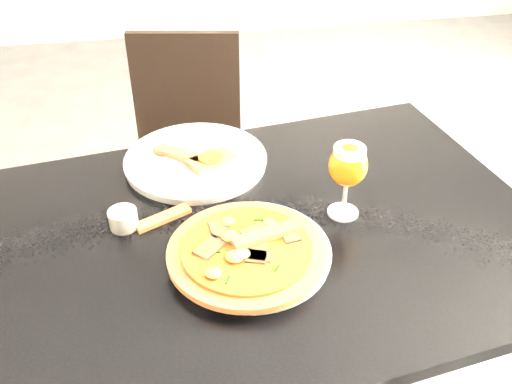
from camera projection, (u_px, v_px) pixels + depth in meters
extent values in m
plane|color=#48484A|center=(343.00, 374.00, 1.76)|extent=(6.00, 6.00, 0.00)
cube|color=black|center=(251.00, 237.00, 1.16)|extent=(1.30, 0.96, 0.03)
cylinder|color=black|center=(18.00, 308.00, 1.50)|extent=(0.05, 0.05, 0.72)
cylinder|color=black|center=(383.00, 226.00, 1.78)|extent=(0.05, 0.05, 0.72)
cube|color=black|center=(186.00, 171.00, 1.93)|extent=(0.45, 0.45, 0.04)
cylinder|color=black|center=(140.00, 250.00, 1.93)|extent=(0.03, 0.03, 0.39)
cylinder|color=black|center=(232.00, 250.00, 1.93)|extent=(0.03, 0.03, 0.39)
cylinder|color=black|center=(153.00, 195.00, 2.19)|extent=(0.03, 0.03, 0.39)
cylinder|color=black|center=(234.00, 195.00, 2.19)|extent=(0.03, 0.03, 0.39)
cube|color=black|center=(186.00, 87.00, 1.94)|extent=(0.37, 0.09, 0.38)
cylinder|color=silver|center=(252.00, 253.00, 1.09)|extent=(0.31, 0.31, 0.02)
cylinder|color=#9D5126|center=(247.00, 252.00, 1.07)|extent=(0.30, 0.30, 0.01)
cylinder|color=#AD2D0E|center=(247.00, 248.00, 1.06)|extent=(0.25, 0.25, 0.01)
cube|color=#47341F|center=(264.00, 244.00, 1.06)|extent=(0.06, 0.03, 0.00)
cube|color=#47341F|center=(256.00, 229.00, 1.10)|extent=(0.06, 0.07, 0.00)
cube|color=#47341F|center=(222.00, 227.00, 1.10)|extent=(0.06, 0.07, 0.00)
cube|color=#47341F|center=(229.00, 248.00, 1.05)|extent=(0.06, 0.03, 0.00)
cube|color=#47341F|center=(236.00, 265.00, 1.02)|extent=(0.06, 0.07, 0.00)
cube|color=#47341F|center=(273.00, 268.00, 1.01)|extent=(0.06, 0.07, 0.00)
ellipsoid|color=gold|center=(256.00, 240.00, 1.07)|extent=(0.03, 0.03, 0.01)
ellipsoid|color=gold|center=(247.00, 220.00, 1.12)|extent=(0.03, 0.03, 0.01)
ellipsoid|color=gold|center=(238.00, 240.00, 1.07)|extent=(0.03, 0.03, 0.01)
ellipsoid|color=gold|center=(207.00, 251.00, 1.04)|extent=(0.03, 0.03, 0.01)
ellipsoid|color=gold|center=(241.00, 252.00, 1.04)|extent=(0.03, 0.03, 0.01)
ellipsoid|color=gold|center=(265.00, 270.00, 1.00)|extent=(0.03, 0.03, 0.01)
ellipsoid|color=gold|center=(258.00, 247.00, 1.05)|extent=(0.03, 0.03, 0.01)
cube|color=#0F4D0D|center=(248.00, 241.00, 1.07)|extent=(0.01, 0.02, 0.00)
cube|color=#0F4D0D|center=(241.00, 230.00, 1.10)|extent=(0.00, 0.02, 0.00)
cube|color=#0F4D0D|center=(222.00, 225.00, 1.11)|extent=(0.01, 0.02, 0.00)
cube|color=#0F4D0D|center=(232.00, 241.00, 1.07)|extent=(0.02, 0.02, 0.00)
cube|color=#0F4D0D|center=(212.00, 245.00, 1.06)|extent=(0.02, 0.01, 0.00)
cube|color=#0F4D0D|center=(238.00, 248.00, 1.05)|extent=(0.02, 0.01, 0.00)
cube|color=#0F4D0D|center=(227.00, 259.00, 1.03)|extent=(0.02, 0.01, 0.00)
cube|color=#0F4D0D|center=(228.00, 275.00, 1.00)|extent=(0.01, 0.02, 0.00)
cube|color=#0F4D0D|center=(247.00, 258.00, 1.03)|extent=(0.01, 0.02, 0.00)
cube|color=#0F4D0D|center=(261.00, 268.00, 1.01)|extent=(0.01, 0.02, 0.00)
cube|color=#0F4D0D|center=(253.00, 250.00, 1.05)|extent=(0.01, 0.02, 0.00)
cube|color=#0F4D0D|center=(272.00, 252.00, 1.05)|extent=(0.02, 0.01, 0.00)
cube|color=#0F4D0D|center=(289.00, 243.00, 1.07)|extent=(0.02, 0.00, 0.00)
cube|color=#0F4D0D|center=(261.00, 241.00, 1.07)|extent=(0.02, 0.01, 0.00)
cube|color=#0F4D0D|center=(266.00, 229.00, 1.10)|extent=(0.02, 0.02, 0.00)
cube|color=#9D5126|center=(268.00, 235.00, 1.08)|extent=(0.14, 0.07, 0.01)
cylinder|color=silver|center=(196.00, 161.00, 1.35)|extent=(0.35, 0.35, 0.02)
cube|color=#9D5126|center=(178.00, 154.00, 1.35)|extent=(0.12, 0.10, 0.01)
cube|color=#9D5126|center=(211.00, 160.00, 1.32)|extent=(0.12, 0.10, 0.01)
cylinder|color=#AD2D0E|center=(211.00, 157.00, 1.32)|extent=(0.06, 0.06, 0.00)
cube|color=#9D5126|center=(163.00, 218.00, 1.18)|extent=(0.12, 0.08, 0.01)
cylinder|color=#B5B2A3|center=(123.00, 219.00, 1.15)|extent=(0.06, 0.06, 0.04)
cylinder|color=gold|center=(122.00, 214.00, 1.14)|extent=(0.05, 0.05, 0.01)
cylinder|color=#B9BEC2|center=(343.00, 212.00, 1.20)|extent=(0.07, 0.07, 0.00)
cylinder|color=#B9BEC2|center=(344.00, 198.00, 1.18)|extent=(0.01, 0.01, 0.07)
ellipsoid|color=#A66210|center=(348.00, 165.00, 1.13)|extent=(0.08, 0.08, 0.09)
cylinder|color=white|center=(350.00, 151.00, 1.11)|extent=(0.06, 0.06, 0.02)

